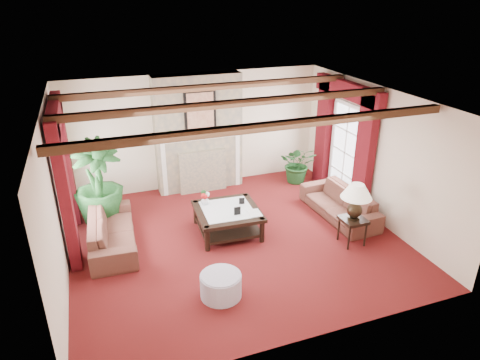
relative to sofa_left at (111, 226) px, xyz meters
name	(u,v)px	position (x,y,z in m)	size (l,w,h in m)	color
floor	(235,239)	(2.21, -0.60, -0.40)	(6.00, 6.00, 0.00)	#510F0E
ceiling	(235,100)	(2.21, -0.60, 2.30)	(6.00, 6.00, 0.00)	white
back_wall	(196,131)	(2.21, 2.15, 0.95)	(6.00, 0.02, 2.70)	beige
left_wall	(55,200)	(-0.79, -0.60, 0.95)	(0.02, 5.50, 2.70)	beige
right_wall	(376,154)	(5.21, -0.60, 0.95)	(0.02, 5.50, 2.70)	beige
ceiling_beams	(235,103)	(2.21, -0.60, 2.24)	(6.00, 3.00, 0.12)	#351E10
fireplace	(196,74)	(2.21, 1.95, 2.30)	(2.00, 0.52, 2.70)	#9D8965
french_door_left	(51,134)	(-0.76, 0.40, 1.73)	(0.10, 1.10, 2.16)	white
french_door_right	(351,105)	(5.18, 0.40, 1.73)	(0.10, 1.10, 2.16)	white
curtains_left	(53,109)	(-0.65, 0.40, 2.15)	(0.20, 2.40, 2.55)	#4C0A11
curtains_right	(349,85)	(5.07, 0.40, 2.15)	(0.20, 2.40, 2.55)	#4C0A11
sofa_left	(111,226)	(0.00, 0.00, 0.00)	(0.70, 2.06, 0.79)	#330E14
sofa_right	(340,199)	(4.56, -0.45, -0.01)	(0.66, 2.00, 0.77)	#330E14
potted_palm	(100,200)	(-0.12, 1.01, 0.09)	(1.35, 1.91, 0.97)	black
small_plant	(298,168)	(4.54, 1.41, -0.02)	(1.19, 1.24, 0.75)	black
coffee_table	(228,221)	(2.16, -0.29, -0.15)	(1.21, 1.21, 0.49)	black
side_table	(352,231)	(4.22, -1.46, -0.14)	(0.44, 0.44, 0.52)	black
ottoman	(221,286)	(1.45, -2.08, -0.21)	(0.64, 0.64, 0.38)	#A69EB3
table_lamp	(356,201)	(4.22, -1.46, 0.48)	(0.56, 0.56, 0.72)	black
flower_vase	(205,201)	(1.82, 0.07, 0.18)	(0.20, 0.20, 0.17)	silver
book	(249,207)	(2.47, -0.63, 0.25)	(0.23, 0.03, 0.31)	black
photo_frame_a	(237,211)	(2.26, -0.56, 0.18)	(0.13, 0.02, 0.17)	black
photo_frame_b	(242,201)	(2.49, -0.18, 0.17)	(0.11, 0.02, 0.14)	black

